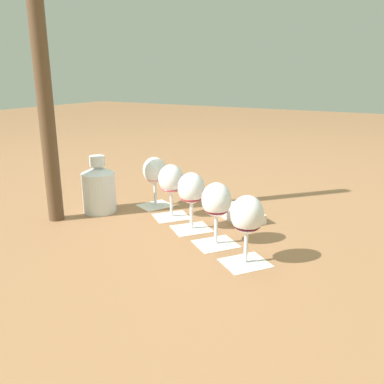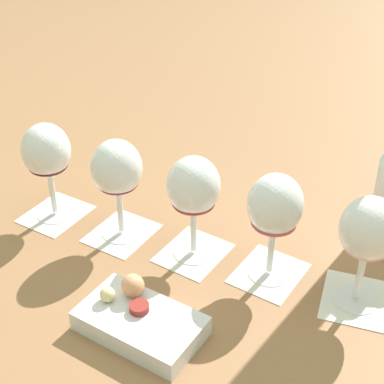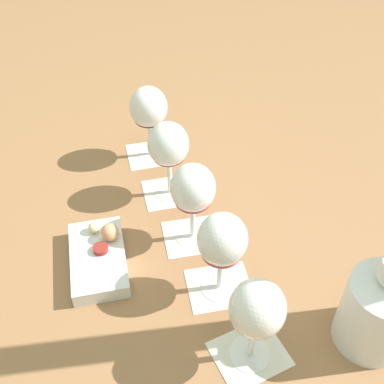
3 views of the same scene
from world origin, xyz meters
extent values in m
plane|color=#936642|center=(0.00, 0.00, 0.00)|extent=(8.00, 8.00, 0.00)
cube|color=silver|center=(-0.22, 0.12, 0.00)|extent=(0.13, 0.13, 0.00)
cube|color=silver|center=(-0.11, 0.06, 0.00)|extent=(0.14, 0.14, 0.00)
cube|color=silver|center=(-0.01, 0.00, 0.00)|extent=(0.14, 0.14, 0.00)
cube|color=silver|center=(0.11, -0.06, 0.00)|extent=(0.14, 0.14, 0.00)
cube|color=silver|center=(0.22, -0.13, 0.00)|extent=(0.14, 0.14, 0.00)
cylinder|color=white|center=(-0.22, 0.12, 0.00)|extent=(0.06, 0.06, 0.01)
cylinder|color=white|center=(-0.22, 0.12, 0.05)|extent=(0.01, 0.01, 0.08)
ellipsoid|color=white|center=(-0.22, 0.12, 0.13)|extent=(0.08, 0.08, 0.09)
ellipsoid|color=pink|center=(-0.22, 0.12, 0.10)|extent=(0.06, 0.06, 0.03)
cylinder|color=white|center=(-0.11, 0.06, 0.00)|extent=(0.06, 0.06, 0.01)
cylinder|color=white|center=(-0.11, 0.06, 0.05)|extent=(0.01, 0.01, 0.08)
ellipsoid|color=white|center=(-0.11, 0.06, 0.13)|extent=(0.08, 0.08, 0.09)
ellipsoid|color=#C94E59|center=(-0.11, 0.06, 0.09)|extent=(0.06, 0.06, 0.02)
cylinder|color=white|center=(-0.01, 0.00, 0.00)|extent=(0.06, 0.06, 0.01)
cylinder|color=white|center=(-0.01, 0.00, 0.05)|extent=(0.01, 0.01, 0.08)
ellipsoid|color=white|center=(-0.01, 0.00, 0.13)|extent=(0.08, 0.08, 0.09)
ellipsoid|color=#A42F39|center=(-0.01, 0.00, 0.10)|extent=(0.06, 0.06, 0.02)
cylinder|color=white|center=(0.11, -0.06, 0.00)|extent=(0.06, 0.06, 0.01)
cylinder|color=white|center=(0.11, -0.06, 0.05)|extent=(0.01, 0.01, 0.08)
ellipsoid|color=white|center=(0.11, -0.06, 0.13)|extent=(0.08, 0.08, 0.09)
ellipsoid|color=maroon|center=(0.11, -0.06, 0.10)|extent=(0.06, 0.06, 0.03)
cylinder|color=white|center=(0.22, -0.13, 0.00)|extent=(0.06, 0.06, 0.01)
cylinder|color=white|center=(0.22, -0.13, 0.05)|extent=(0.01, 0.01, 0.08)
ellipsoid|color=white|center=(0.22, -0.13, 0.13)|extent=(0.08, 0.08, 0.09)
ellipsoid|color=#400818|center=(0.22, -0.13, 0.10)|extent=(0.06, 0.06, 0.03)
cube|color=silver|center=(0.08, 0.16, 0.01)|extent=(0.19, 0.17, 0.03)
cylinder|color=maroon|center=(0.08, 0.15, 0.03)|extent=(0.03, 0.03, 0.01)
sphere|color=beige|center=(0.12, 0.12, 0.04)|extent=(0.02, 0.02, 0.02)
sphere|color=tan|center=(0.09, 0.12, 0.05)|extent=(0.03, 0.03, 0.03)
camera|label=1|loc=(0.56, -0.96, 0.44)|focal=38.00mm
camera|label=2|loc=(0.06, 0.71, 0.58)|focal=55.00mm
camera|label=3|loc=(-0.38, 0.45, 0.69)|focal=45.00mm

